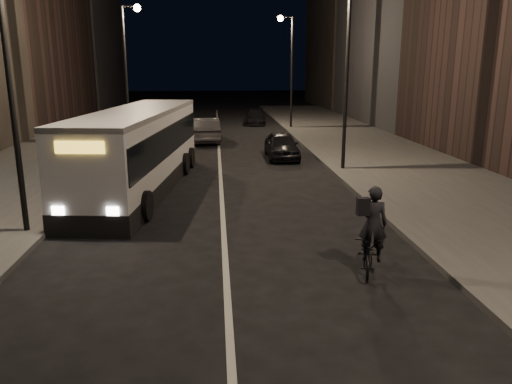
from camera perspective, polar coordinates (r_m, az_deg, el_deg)
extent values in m
plane|color=black|center=(11.05, -3.34, -10.96)|extent=(180.00, 180.00, 0.00)
cube|color=#393936|center=(25.94, 15.00, 3.47)|extent=(7.00, 70.00, 0.16)
cube|color=#393936|center=(25.82, -23.40, 2.73)|extent=(7.00, 70.00, 0.16)
cylinder|color=black|center=(22.76, 10.31, 12.64)|extent=(0.16, 0.16, 8.00)
cylinder|color=black|center=(38.44, 4.10, 13.37)|extent=(0.16, 0.16, 8.00)
cube|color=black|center=(38.53, 3.51, 19.34)|extent=(0.90, 0.08, 0.08)
sphere|color=#FFD18C|center=(38.46, 2.80, 19.21)|extent=(0.44, 0.44, 0.44)
cylinder|color=black|center=(15.02, -26.30, 10.74)|extent=(0.16, 0.16, 8.00)
cylinder|color=black|center=(32.46, -14.64, 12.82)|extent=(0.16, 0.16, 8.00)
cube|color=black|center=(32.57, -14.28, 19.90)|extent=(0.90, 0.08, 0.08)
sphere|color=#FFD18C|center=(32.49, -13.44, 19.79)|extent=(0.44, 0.44, 0.44)
cube|color=silver|center=(19.74, -13.21, 4.61)|extent=(3.75, 11.68, 3.06)
cube|color=black|center=(19.67, -13.28, 5.84)|extent=(3.78, 11.31, 1.10)
cube|color=silver|center=(19.55, -13.46, 8.89)|extent=(3.76, 11.69, 0.17)
cube|color=gold|center=(14.19, -19.48, 4.84)|extent=(1.34, 0.27, 0.33)
cylinder|color=black|center=(16.63, -20.59, -1.41)|extent=(0.45, 0.99, 0.96)
cylinder|color=black|center=(15.86, -12.59, -1.56)|extent=(0.45, 0.99, 0.96)
cylinder|color=black|center=(23.68, -13.59, 3.55)|extent=(0.45, 0.99, 0.96)
cylinder|color=black|center=(23.15, -7.87, 3.58)|extent=(0.45, 0.99, 0.96)
imported|color=black|center=(12.01, 12.73, -6.69)|extent=(1.13, 1.94, 0.96)
imported|color=black|center=(11.59, 13.22, -3.55)|extent=(0.73, 0.59, 1.76)
imported|color=black|center=(26.09, 2.94, 5.32)|extent=(1.60, 3.96, 1.35)
imported|color=#343436|center=(31.91, -5.78, 7.07)|extent=(1.93, 4.77, 1.54)
imported|color=black|center=(41.85, -0.09, 8.59)|extent=(1.99, 4.26, 1.20)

